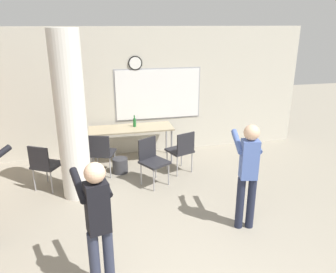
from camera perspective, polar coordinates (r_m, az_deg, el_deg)
name	(u,v)px	position (r m, az deg, el deg)	size (l,w,h in m)	color
wall_back	(132,93)	(7.37, -6.37, 7.61)	(8.00, 0.15, 2.80)	beige
support_pillar	(71,118)	(5.56, -16.52, 3.13)	(0.49, 0.49, 2.80)	silver
folding_table	(131,130)	(7.02, -6.44, 1.13)	(1.77, 0.63, 0.75)	tan
bottle_on_table	(135,122)	(7.04, -5.85, 2.47)	(0.06, 0.06, 0.25)	#1E6B2D
waste_bin	(120,165)	(6.67, -8.32, -5.01)	(0.31, 0.31, 0.30)	#38383D
chair_table_right	(182,149)	(6.47, 2.40, -2.15)	(0.57, 0.57, 0.87)	#232328
chair_table_front	(152,158)	(6.02, -2.80, -3.82)	(0.60, 0.60, 0.87)	#232328
chair_table_left	(102,151)	(6.47, -11.46, -2.54)	(0.56, 0.56, 0.87)	#232328
chair_near_pillar	(45,164)	(6.20, -20.70, -4.42)	(0.60, 0.60, 0.87)	#232328
person_playing_side	(248,169)	(4.74, 13.75, -5.46)	(0.43, 0.65, 1.58)	#1E2338
person_playing_front	(98,219)	(3.60, -12.13, -13.84)	(0.45, 0.62, 1.57)	#2D3347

